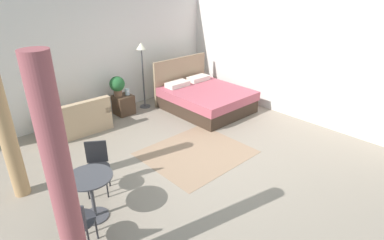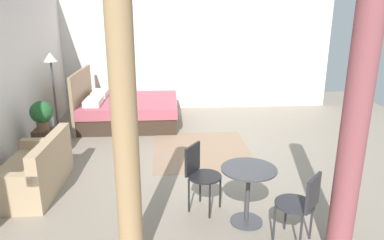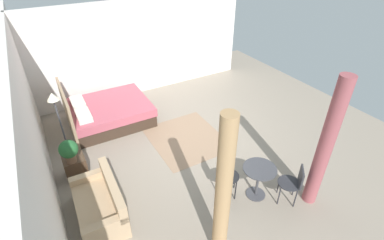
{
  "view_description": "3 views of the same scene",
  "coord_description": "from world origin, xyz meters",
  "px_view_note": "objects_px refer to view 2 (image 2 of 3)",
  "views": [
    {
      "loc": [
        -3.52,
        -3.54,
        3.08
      ],
      "look_at": [
        0.03,
        0.27,
        0.68
      ],
      "focal_mm": 28.96,
      "sensor_mm": 36.0,
      "label": 1
    },
    {
      "loc": [
        -5.76,
        0.79,
        2.35
      ],
      "look_at": [
        0.24,
        0.34,
        0.51
      ],
      "focal_mm": 33.28,
      "sensor_mm": 36.0,
      "label": 2
    },
    {
      "loc": [
        -4.92,
        2.87,
        4.27
      ],
      "look_at": [
        -0.31,
        0.24,
        0.77
      ],
      "focal_mm": 26.7,
      "sensor_mm": 36.0,
      "label": 3
    }
  ],
  "objects_px": {
    "potted_plant": "(42,114)",
    "vase": "(51,122)",
    "nightstand": "(49,141)",
    "floor_lamp": "(52,75)",
    "bed": "(127,110)",
    "cafe_chair_near_window": "(199,171)",
    "cafe_chair_near_couch": "(302,202)",
    "couch": "(34,172)",
    "balcony_table": "(248,185)"
  },
  "relations": [
    {
      "from": "cafe_chair_near_couch",
      "to": "bed",
      "type": "bearing_deg",
      "value": 27.01
    },
    {
      "from": "couch",
      "to": "floor_lamp",
      "type": "relative_size",
      "value": 0.83
    },
    {
      "from": "cafe_chair_near_window",
      "to": "floor_lamp",
      "type": "bearing_deg",
      "value": 43.29
    },
    {
      "from": "potted_plant",
      "to": "vase",
      "type": "distance_m",
      "value": 0.31
    },
    {
      "from": "potted_plant",
      "to": "cafe_chair_near_couch",
      "type": "distance_m",
      "value": 4.28
    },
    {
      "from": "nightstand",
      "to": "balcony_table",
      "type": "xyz_separation_m",
      "value": [
        -2.26,
        -2.9,
        0.24
      ]
    },
    {
      "from": "potted_plant",
      "to": "cafe_chair_near_couch",
      "type": "bearing_deg",
      "value": -127.29
    },
    {
      "from": "bed",
      "to": "vase",
      "type": "xyz_separation_m",
      "value": [
        -1.56,
        1.12,
        0.25
      ]
    },
    {
      "from": "nightstand",
      "to": "couch",
      "type": "bearing_deg",
      "value": -171.48
    },
    {
      "from": "nightstand",
      "to": "vase",
      "type": "relative_size",
      "value": 3.13
    },
    {
      "from": "potted_plant",
      "to": "floor_lamp",
      "type": "distance_m",
      "value": 0.9
    },
    {
      "from": "bed",
      "to": "couch",
      "type": "relative_size",
      "value": 1.49
    },
    {
      "from": "cafe_chair_near_window",
      "to": "bed",
      "type": "bearing_deg",
      "value": 19.05
    },
    {
      "from": "vase",
      "to": "balcony_table",
      "type": "xyz_separation_m",
      "value": [
        -2.38,
        -2.88,
        -0.07
      ]
    },
    {
      "from": "balcony_table",
      "to": "vase",
      "type": "bearing_deg",
      "value": 50.39
    },
    {
      "from": "vase",
      "to": "balcony_table",
      "type": "height_order",
      "value": "balcony_table"
    },
    {
      "from": "nightstand",
      "to": "balcony_table",
      "type": "relative_size",
      "value": 0.69
    },
    {
      "from": "vase",
      "to": "cafe_chair_near_window",
      "type": "height_order",
      "value": "cafe_chair_near_window"
    },
    {
      "from": "cafe_chair_near_window",
      "to": "cafe_chair_near_couch",
      "type": "height_order",
      "value": "cafe_chair_near_window"
    },
    {
      "from": "couch",
      "to": "vase",
      "type": "relative_size",
      "value": 9.06
    },
    {
      "from": "vase",
      "to": "cafe_chair_near_couch",
      "type": "height_order",
      "value": "cafe_chair_near_couch"
    },
    {
      "from": "nightstand",
      "to": "floor_lamp",
      "type": "relative_size",
      "value": 0.29
    },
    {
      "from": "bed",
      "to": "couch",
      "type": "distance_m",
      "value": 3.1
    },
    {
      "from": "bed",
      "to": "balcony_table",
      "type": "xyz_separation_m",
      "value": [
        -3.94,
        -1.76,
        0.18
      ]
    },
    {
      "from": "nightstand",
      "to": "vase",
      "type": "bearing_deg",
      "value": -9.11
    },
    {
      "from": "couch",
      "to": "cafe_chair_near_window",
      "type": "distance_m",
      "value": 2.29
    },
    {
      "from": "bed",
      "to": "cafe_chair_near_window",
      "type": "bearing_deg",
      "value": -160.95
    },
    {
      "from": "bed",
      "to": "floor_lamp",
      "type": "distance_m",
      "value": 1.83
    },
    {
      "from": "balcony_table",
      "to": "cafe_chair_near_window",
      "type": "relative_size",
      "value": 0.83
    },
    {
      "from": "bed",
      "to": "nightstand",
      "type": "xyz_separation_m",
      "value": [
        -1.68,
        1.14,
        -0.06
      ]
    },
    {
      "from": "nightstand",
      "to": "cafe_chair_near_window",
      "type": "bearing_deg",
      "value": -128.75
    },
    {
      "from": "cafe_chair_near_couch",
      "to": "floor_lamp",
      "type": "bearing_deg",
      "value": 45.5
    },
    {
      "from": "bed",
      "to": "potted_plant",
      "type": "height_order",
      "value": "bed"
    },
    {
      "from": "vase",
      "to": "cafe_chair_near_window",
      "type": "xyz_separation_m",
      "value": [
        -2.03,
        -2.36,
        -0.05
      ]
    },
    {
      "from": "nightstand",
      "to": "floor_lamp",
      "type": "bearing_deg",
      "value": 2.25
    },
    {
      "from": "couch",
      "to": "balcony_table",
      "type": "xyz_separation_m",
      "value": [
        -0.98,
        -2.71,
        0.21
      ]
    },
    {
      "from": "bed",
      "to": "potted_plant",
      "type": "relative_size",
      "value": 4.16
    },
    {
      "from": "couch",
      "to": "cafe_chair_near_window",
      "type": "relative_size",
      "value": 1.67
    },
    {
      "from": "bed",
      "to": "potted_plant",
      "type": "distance_m",
      "value": 2.18
    },
    {
      "from": "couch",
      "to": "vase",
      "type": "bearing_deg",
      "value": 7.02
    },
    {
      "from": "floor_lamp",
      "to": "cafe_chair_near_window",
      "type": "bearing_deg",
      "value": -136.71
    },
    {
      "from": "floor_lamp",
      "to": "cafe_chair_near_couch",
      "type": "distance_m",
      "value": 4.81
    },
    {
      "from": "couch",
      "to": "potted_plant",
      "type": "distance_m",
      "value": 1.3
    },
    {
      "from": "couch",
      "to": "cafe_chair_near_couch",
      "type": "relative_size",
      "value": 1.72
    },
    {
      "from": "potted_plant",
      "to": "balcony_table",
      "type": "bearing_deg",
      "value": -126.41
    },
    {
      "from": "vase",
      "to": "bed",
      "type": "bearing_deg",
      "value": -35.75
    },
    {
      "from": "vase",
      "to": "cafe_chair_near_couch",
      "type": "xyz_separation_m",
      "value": [
        -2.81,
        -3.34,
        -0.06
      ]
    },
    {
      "from": "floor_lamp",
      "to": "couch",
      "type": "bearing_deg",
      "value": -173.56
    },
    {
      "from": "potted_plant",
      "to": "cafe_chair_near_window",
      "type": "height_order",
      "value": "potted_plant"
    },
    {
      "from": "potted_plant",
      "to": "balcony_table",
      "type": "relative_size",
      "value": 0.72
    }
  ]
}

